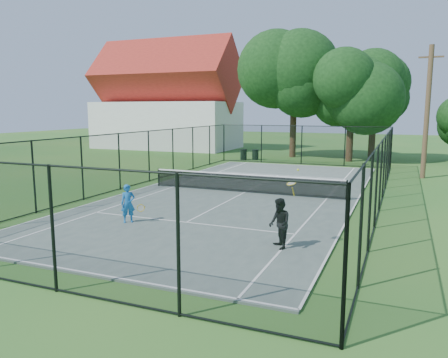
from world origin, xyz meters
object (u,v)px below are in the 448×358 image
at_px(player_blue, 128,204).
at_px(player_black, 279,223).
at_px(tennis_net, 245,182).
at_px(trash_bin_right, 255,155).
at_px(trash_bin_left, 244,154).
at_px(utility_pole, 427,112).

xyz_separation_m(player_blue, player_black, (5.99, -0.85, 0.06)).
xyz_separation_m(tennis_net, trash_bin_right, (-4.27, 14.55, -0.14)).
relative_size(tennis_net, player_blue, 7.08).
relative_size(tennis_net, player_black, 4.20).
relative_size(trash_bin_left, player_black, 0.38).
height_order(trash_bin_right, player_blue, player_blue).
relative_size(tennis_net, utility_pole, 1.26).
bearing_deg(player_black, tennis_net, 116.42).
height_order(trash_bin_left, trash_bin_right, trash_bin_left).
distance_m(trash_bin_right, utility_pole, 14.39).
bearing_deg(player_blue, trash_bin_right, 95.96).
distance_m(trash_bin_left, utility_pole, 15.08).
xyz_separation_m(trash_bin_right, utility_pole, (12.77, -5.55, 3.63)).
relative_size(utility_pole, player_black, 3.34).
relative_size(tennis_net, trash_bin_left, 11.07).
height_order(trash_bin_left, player_black, player_black).
height_order(trash_bin_left, utility_pole, utility_pole).
relative_size(player_blue, player_black, 0.59).
xyz_separation_m(trash_bin_left, player_black, (9.19, -22.24, 0.37)).
bearing_deg(tennis_net, player_black, -63.58).
bearing_deg(trash_bin_left, utility_pole, -20.74).
distance_m(utility_pole, player_blue, 19.59).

